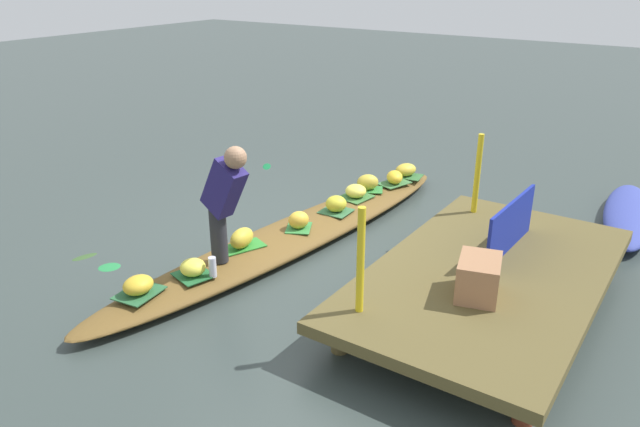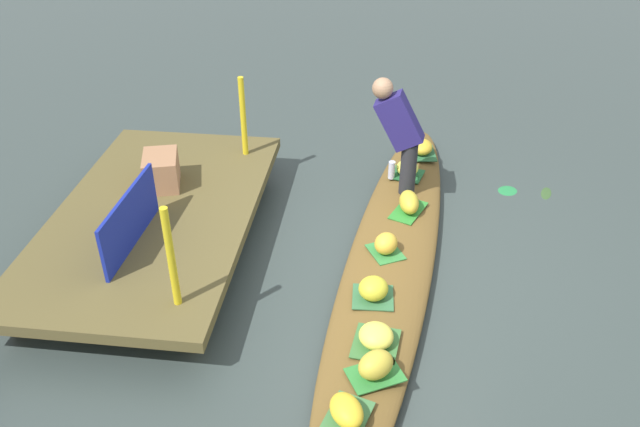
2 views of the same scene
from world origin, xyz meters
TOP-DOWN VIEW (x-y plane):
  - canal_water at (0.00, 0.00)m, footprint 40.00×40.00m
  - dock_platform at (0.13, 2.19)m, footprint 3.20×1.80m
  - vendor_boat at (0.00, 0.00)m, footprint 5.36×1.37m
  - leaf_mat_0 at (1.90, -0.28)m, footprint 0.42×0.35m
  - banana_bunch_0 at (1.90, -0.28)m, footprint 0.28×0.24m
  - leaf_mat_1 at (-0.00, 0.05)m, footprint 0.40×0.38m
  - banana_bunch_1 at (-0.00, 0.05)m, footprint 0.29×0.27m
  - leaf_mat_2 at (-1.14, 0.08)m, footprint 0.41×0.38m
  - banana_bunch_2 at (-1.14, 0.08)m, footprint 0.35×0.35m
  - leaf_mat_3 at (-1.85, 0.24)m, footprint 0.46×0.37m
  - banana_bunch_3 at (-1.85, 0.24)m, footprint 0.35×0.32m
  - leaf_mat_5 at (-0.62, 0.13)m, footprint 0.33×0.34m
  - banana_bunch_5 at (-0.62, 0.13)m, footprint 0.34×0.34m
  - leaf_mat_6 at (1.40, -0.12)m, footprint 0.38×0.39m
  - banana_bunch_6 at (1.40, -0.12)m, footprint 0.26×0.26m
  - leaf_mat_7 at (0.70, -0.14)m, footprint 0.50×0.39m
  - banana_bunch_7 at (0.70, -0.14)m, footprint 0.34×0.23m
  - leaf_mat_8 at (-1.45, 0.07)m, footprint 0.41×0.46m
  - banana_bunch_8 at (-1.45, 0.07)m, footprint 0.33×0.33m
  - vendor_person at (1.06, -0.00)m, footprint 0.24×0.53m
  - water_bottle at (1.31, 0.04)m, footprint 0.07×0.07m
  - market_banner at (-0.37, 2.19)m, footprint 1.08×0.07m
  - railing_post_west at (-1.07, 1.59)m, footprint 0.06×0.06m
  - railing_post_east at (1.33, 1.59)m, footprint 0.06×0.06m
  - produce_crate at (0.60, 2.25)m, footprint 0.51×0.43m
  - drifting_plant_1 at (1.50, -1.61)m, footprint 0.28×0.17m
  - drifting_plant_2 at (1.51, -1.21)m, footprint 0.29×0.29m

SIDE VIEW (x-z plane):
  - canal_water at x=0.00m, z-range 0.00..0.00m
  - drifting_plant_1 at x=1.50m, z-range 0.00..0.01m
  - drifting_plant_2 at x=1.51m, z-range 0.00..0.01m
  - vendor_boat at x=0.00m, z-range 0.00..0.19m
  - leaf_mat_0 at x=1.90m, z-range 0.19..0.20m
  - leaf_mat_1 at x=0.00m, z-range 0.19..0.20m
  - leaf_mat_2 at x=-1.14m, z-range 0.19..0.20m
  - leaf_mat_3 at x=-1.85m, z-range 0.19..0.20m
  - leaf_mat_5 at x=-0.62m, z-range 0.19..0.20m
  - leaf_mat_6 at x=1.40m, z-range 0.19..0.20m
  - leaf_mat_7 at x=0.70m, z-range 0.19..0.20m
  - leaf_mat_8 at x=-1.45m, z-range 0.19..0.20m
  - banana_bunch_0 at x=1.90m, z-range 0.19..0.35m
  - banana_bunch_2 at x=-1.14m, z-range 0.19..0.35m
  - banana_bunch_6 at x=1.40m, z-range 0.19..0.35m
  - banana_bunch_3 at x=-1.85m, z-range 0.19..0.35m
  - water_bottle at x=1.31m, z-range 0.19..0.38m
  - banana_bunch_5 at x=-0.62m, z-range 0.19..0.38m
  - banana_bunch_1 at x=0.00m, z-range 0.19..0.38m
  - banana_bunch_7 at x=0.70m, z-range 0.19..0.38m
  - banana_bunch_8 at x=-1.45m, z-range 0.19..0.39m
  - dock_platform at x=0.13m, z-range 0.13..0.49m
  - produce_crate at x=0.60m, z-range 0.37..0.69m
  - market_banner at x=-0.37m, z-range 0.37..0.85m
  - railing_post_west at x=-1.07m, z-range 0.37..1.22m
  - railing_post_east at x=1.33m, z-range 0.37..1.22m
  - vendor_person at x=1.06m, z-range 0.27..1.47m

